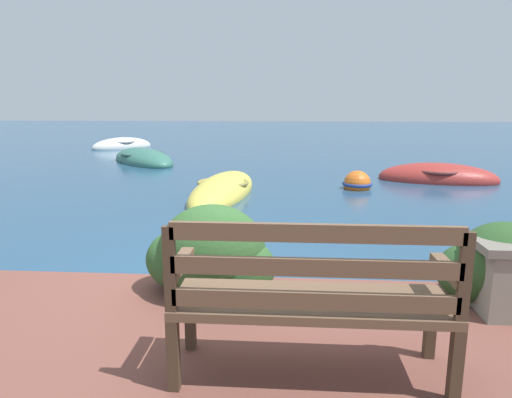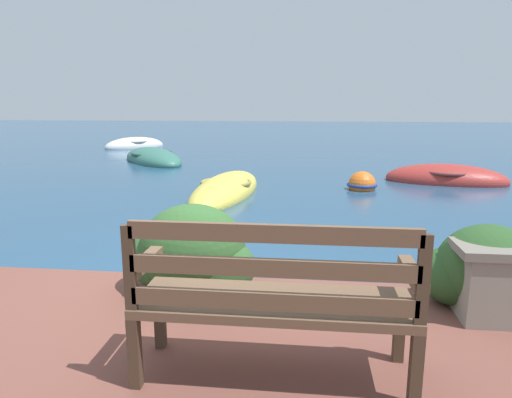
# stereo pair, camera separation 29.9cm
# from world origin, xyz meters

# --- Properties ---
(ground_plane) EXTENTS (80.00, 80.00, 0.00)m
(ground_plane) POSITION_xyz_m (0.00, 0.00, 0.00)
(ground_plane) COLOR navy
(park_bench) EXTENTS (1.52, 0.48, 0.93)m
(park_bench) POSITION_xyz_m (0.95, -1.47, 0.70)
(park_bench) COLOR #433123
(park_bench) RESTS_ON patio_terrace
(hedge_clump_left) EXTENTS (1.06, 0.76, 0.72)m
(hedge_clump_left) POSITION_xyz_m (0.21, -0.34, 0.53)
(hedge_clump_left) COLOR #2D5628
(hedge_clump_left) RESTS_ON patio_terrace
(hedge_clump_centre) EXTENTS (0.93, 0.67, 0.63)m
(hedge_clump_centre) POSITION_xyz_m (2.44, -0.40, 0.49)
(hedge_clump_centre) COLOR #284C23
(hedge_clump_centre) RESTS_ON patio_terrace
(rowboat_nearest) EXTENTS (1.28, 3.45, 0.65)m
(rowboat_nearest) POSITION_xyz_m (-0.42, 4.72, 0.05)
(rowboat_nearest) COLOR #DBC64C
(rowboat_nearest) RESTS_ON ground_plane
(rowboat_mid) EXTENTS (2.74, 1.65, 0.71)m
(rowboat_mid) POSITION_xyz_m (4.15, 6.57, 0.06)
(rowboat_mid) COLOR #9E2D28
(rowboat_mid) RESTS_ON ground_plane
(rowboat_far) EXTENTS (2.99, 3.32, 0.72)m
(rowboat_far) POSITION_xyz_m (-3.45, 9.35, 0.06)
(rowboat_far) COLOR #336B5B
(rowboat_far) RESTS_ON ground_plane
(rowboat_outer) EXTENTS (2.39, 2.39, 0.73)m
(rowboat_outer) POSITION_xyz_m (-5.58, 13.44, 0.06)
(rowboat_outer) COLOR silver
(rowboat_outer) RESTS_ON ground_plane
(mooring_buoy) EXTENTS (0.61, 0.61, 0.55)m
(mooring_buoy) POSITION_xyz_m (2.23, 5.51, 0.10)
(mooring_buoy) COLOR orange
(mooring_buoy) RESTS_ON ground_plane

